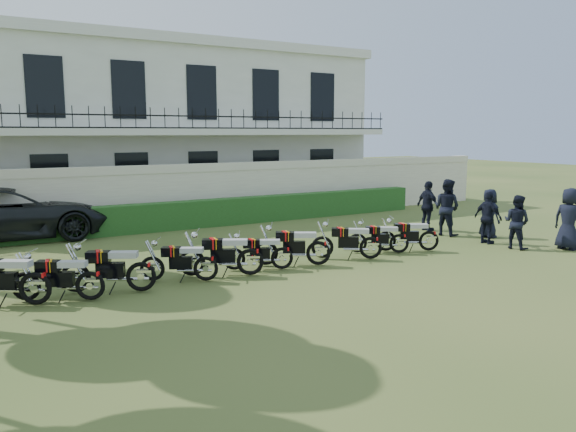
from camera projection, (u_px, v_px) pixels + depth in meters
name	position (u px, v px, depth m)	size (l,w,h in m)	color
ground	(298.00, 268.00, 14.59)	(100.00, 100.00, 0.00)	#384E1F
perimeter_wall	(187.00, 194.00, 21.22)	(30.00, 0.35, 2.30)	#EFE6C9
hedge	(220.00, 212.00, 21.15)	(18.00, 0.60, 1.00)	#213F16
building	(139.00, 127.00, 25.91)	(20.40, 9.60, 7.40)	silver
motorcycle_0	(35.00, 280.00, 11.29)	(1.86, 1.21, 1.16)	black
motorcycle_1	(90.00, 279.00, 11.61)	(1.73, 1.03, 1.05)	black
motorcycle_2	(141.00, 269.00, 12.25)	(1.88, 1.08, 1.13)	black
motorcycle_3	(206.00, 263.00, 13.14)	(1.63, 1.02, 1.00)	black
motorcycle_4	(250.00, 255.00, 13.64)	(1.88, 1.08, 1.13)	black
motorcycle_5	(282.00, 253.00, 14.27)	(1.63, 0.91, 0.97)	black
motorcycle_6	(318.00, 247.00, 14.69)	(1.79, 1.12, 1.10)	black
motorcycle_7	(371.00, 242.00, 15.41)	(1.65, 1.19, 1.06)	black
motorcycle_8	(399.00, 239.00, 16.19)	(1.50, 1.06, 0.96)	black
motorcycle_9	(429.00, 236.00, 16.49)	(1.67, 0.99, 1.01)	black
suv	(7.00, 214.00, 18.13)	(2.91, 6.31, 1.75)	black
officer_0	(569.00, 219.00, 16.74)	(0.91, 0.59, 1.86)	black
officer_1	(517.00, 222.00, 16.85)	(0.79, 0.62, 1.63)	black
officer_2	(488.00, 218.00, 17.60)	(0.97, 0.40, 1.65)	black
officer_3	(489.00, 213.00, 18.68)	(0.79, 0.52, 1.63)	black
officer_4	(447.00, 207.00, 19.02)	(0.93, 0.73, 1.92)	black
officer_5	(428.00, 206.00, 19.95)	(1.04, 0.43, 1.78)	black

